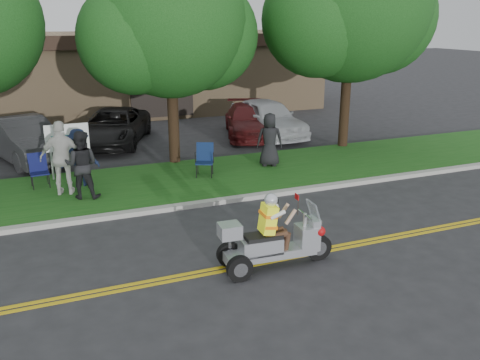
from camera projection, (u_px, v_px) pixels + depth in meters
name	position (u px, v px, depth m)	size (l,w,h in m)	color
ground	(242.00, 254.00, 10.64)	(120.00, 120.00, 0.00)	#28282B
centerline_near	(253.00, 265.00, 10.12)	(60.00, 0.10, 0.01)	gold
centerline_far	(250.00, 262.00, 10.26)	(60.00, 0.10, 0.01)	gold
curb	(198.00, 204.00, 13.31)	(60.00, 0.25, 0.12)	#A8A89E
grass_verge	(176.00, 181.00, 15.21)	(60.00, 4.00, 0.10)	#195215
commercial_building	(143.00, 71.00, 27.49)	(18.00, 8.20, 4.00)	#9E7F5B
tree_mid	(171.00, 28.00, 15.87)	(5.88, 4.80, 7.05)	#332114
tree_right	(352.00, 9.00, 17.85)	(6.86, 5.60, 8.07)	#332114
business_sign	(67.00, 140.00, 15.04)	(1.25, 0.06, 1.75)	silver
trike_scooter	(272.00, 242.00, 9.90)	(2.37, 0.81, 1.55)	black
lawn_chair_a	(205.00, 157.00, 15.47)	(0.70, 0.71, 1.00)	black
lawn_chair_b	(38.00, 168.00, 14.45)	(0.55, 0.57, 0.96)	black
spectator_adult_mid	(82.00, 165.00, 13.41)	(0.89, 0.69, 1.83)	black
spectator_adult_right	(63.00, 158.00, 13.66)	(1.19, 0.50, 2.03)	silver
spectator_chair_a	(79.00, 158.00, 14.44)	(1.07, 0.61, 1.65)	#192346
spectator_chair_b	(270.00, 140.00, 16.40)	(0.85, 0.55, 1.73)	black
parked_car_left	(24.00, 140.00, 17.37)	(1.58, 4.52, 1.49)	#2A2A2C
parked_car_mid	(113.00, 127.00, 19.78)	(2.25, 4.88, 1.36)	black
parked_car_right	(248.00, 121.00, 21.12)	(1.81, 4.46, 1.30)	#4E1213
parked_car_far_right	(267.00, 118.00, 21.04)	(1.84, 4.58, 1.56)	#B8BBC0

